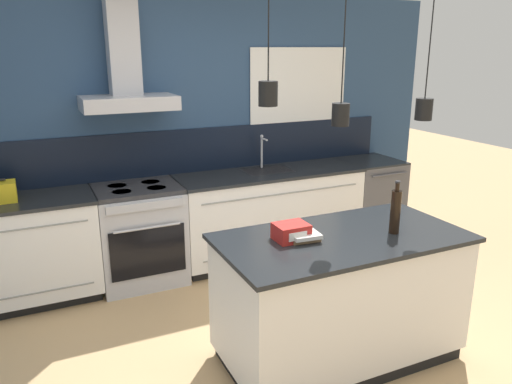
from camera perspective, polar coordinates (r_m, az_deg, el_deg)
The scene contains 10 objects.
ground_plane at distance 3.65m, azimuth 2.65°, elevation -18.96°, with size 16.00×16.00×0.00m, color tan.
wall_back at distance 4.89m, azimuth -8.38°, elevation 7.28°, with size 5.60×2.27×2.60m.
counter_run_left at distance 4.63m, azimuth -26.49°, elevation -6.32°, with size 1.44×0.64×0.91m.
counter_run_sink at distance 5.11m, azimuth 1.49°, elevation -2.51°, with size 1.90×0.64×1.25m.
oven_range at distance 4.70m, azimuth -13.12°, elevation -4.74°, with size 0.76×0.66×0.91m.
dishwasher at distance 5.74m, azimuth 12.67°, elevation -0.83°, with size 0.59×0.65×0.91m.
kitchen_island at distance 3.52m, azimuth 9.52°, elevation -11.79°, with size 1.65×0.86×0.91m.
bottle_on_island at distance 3.41m, azimuth 15.64°, elevation -2.10°, with size 0.07×0.07×0.36m.
book_stack at distance 3.28m, azimuth 4.96°, elevation -4.61°, with size 0.22×0.35×0.05m.
red_supply_box at distance 3.21m, azimuth 4.05°, elevation -4.57°, with size 0.21×0.18×0.11m.
Camera 1 is at (-1.40, -2.63, 2.10)m, focal length 35.00 mm.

